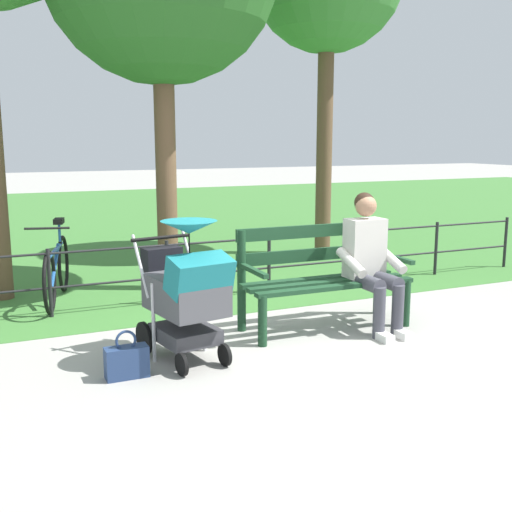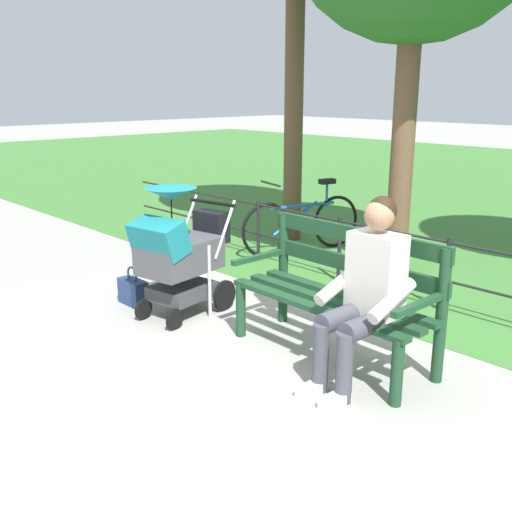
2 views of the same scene
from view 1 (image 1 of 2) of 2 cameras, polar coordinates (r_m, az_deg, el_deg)
The scene contains 8 objects.
ground_plane at distance 5.76m, azimuth 2.11°, elevation -7.28°, with size 60.00×60.00×0.00m, color #9E9B93.
grass_lawn at distance 14.03m, azimuth -14.07°, elevation 3.12°, with size 40.00×16.00×0.01m, color #3D7533.
park_bench at distance 5.95m, azimuth 5.99°, elevation -1.50°, with size 1.61×0.63×0.96m.
person_on_bench at distance 5.94m, azimuth 10.39°, elevation -0.14°, with size 0.54×0.74×1.28m.
stroller at distance 5.01m, azimuth -6.40°, elevation -3.03°, with size 0.63×0.95×1.15m.
handbag at distance 4.86m, azimuth -11.68°, elevation -9.36°, with size 0.32×0.14×0.37m.
park_fence at distance 7.16m, azimuth 0.39°, elevation -0.19°, with size 8.50×0.04×0.70m.
bicycle at distance 7.19m, azimuth -17.66°, elevation -1.15°, with size 0.57×1.61×0.89m.
Camera 1 is at (2.44, 4.90, 1.78)m, focal length 43.98 mm.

